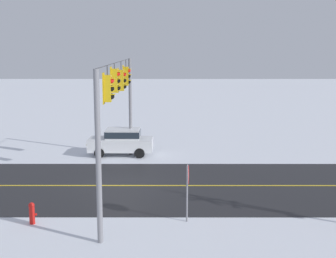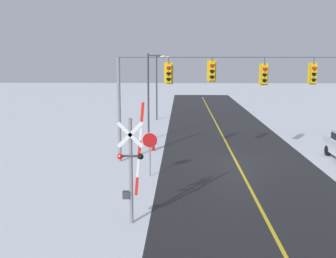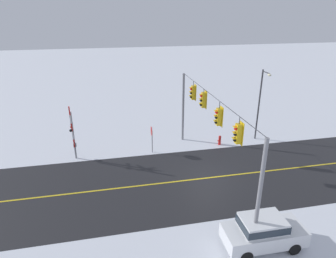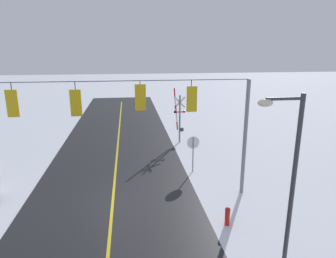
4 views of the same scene
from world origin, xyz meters
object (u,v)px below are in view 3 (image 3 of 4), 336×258
(streetlamp_near, at_px, (261,99))
(fire_hydrant, at_px, (220,140))
(stop_sign, at_px, (152,134))
(parked_car_white, at_px, (263,231))
(railroad_crossing, at_px, (73,133))

(streetlamp_near, relative_size, fire_hydrant, 7.39)
(stop_sign, distance_m, parked_car_white, 12.40)
(railroad_crossing, height_order, fire_hydrant, railroad_crossing)
(streetlamp_near, distance_m, fire_hydrant, 5.13)
(parked_car_white, xyz_separation_m, streetlamp_near, (-12.43, 6.15, 2.96))
(railroad_crossing, relative_size, parked_car_white, 1.08)
(stop_sign, bearing_deg, fire_hydrant, 92.34)
(stop_sign, relative_size, railroad_crossing, 0.51)
(streetlamp_near, bearing_deg, fire_hydrant, -84.07)
(fire_hydrant, bearing_deg, streetlamp_near, 95.93)
(stop_sign, relative_size, streetlamp_near, 0.36)
(railroad_crossing, bearing_deg, streetlamp_near, 91.65)
(stop_sign, relative_size, parked_car_white, 0.56)
(stop_sign, xyz_separation_m, streetlamp_near, (-0.65, 9.95, 2.20))
(railroad_crossing, distance_m, fire_hydrant, 12.57)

